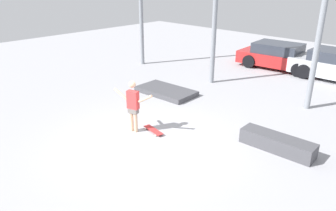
% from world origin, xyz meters
% --- Properties ---
extents(ground_plane, '(36.00, 36.00, 0.00)m').
position_xyz_m(ground_plane, '(0.00, 0.00, 0.00)').
color(ground_plane, '#9E9EA3').
extents(skateboarder, '(1.32, 0.44, 1.62)m').
position_xyz_m(skateboarder, '(-0.89, 0.17, 0.92)').
color(skateboarder, '#DBAD89').
rests_on(skateboarder, ground_plane).
extents(skateboard, '(0.84, 0.35, 0.08)m').
position_xyz_m(skateboard, '(-0.43, 0.54, 0.06)').
color(skateboard, red).
rests_on(skateboard, ground_plane).
extents(grind_box, '(2.04, 0.65, 0.42)m').
position_xyz_m(grind_box, '(2.79, 2.16, 0.21)').
color(grind_box, '#47474C').
rests_on(grind_box, ground_plane).
extents(manual_pad, '(2.43, 1.40, 0.19)m').
position_xyz_m(manual_pad, '(-2.57, 3.27, 0.10)').
color(manual_pad, '#47474C').
rests_on(manual_pad, ground_plane).
extents(parked_car_red, '(4.17, 2.21, 1.26)m').
position_xyz_m(parked_car_red, '(-1.13, 9.95, 0.62)').
color(parked_car_red, red).
rests_on(parked_car_red, ground_plane).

